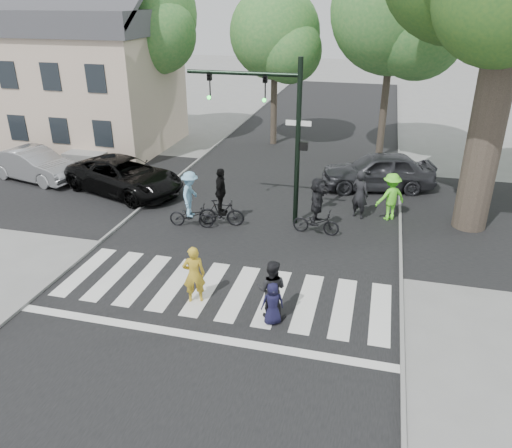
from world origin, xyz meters
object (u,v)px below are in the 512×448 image
Objects in this scene: cyclist_mid at (221,203)px; cyclist_left at (191,204)px; pedestrian_child at (273,303)px; cyclist_right at (317,209)px; pedestrian_adult at (271,290)px; car_suv at (125,176)px; traffic_signal at (275,119)px; car_silver at (34,165)px; car_grey at (378,171)px; pedestrian_woman at (194,274)px.

cyclist_left is at bearing -159.37° from cyclist_mid.
cyclist_right is at bearing -117.22° from pedestrian_child.
car_suv is (-8.17, 7.45, -0.09)m from pedestrian_adult.
traffic_signal is 3.50m from cyclist_right.
car_silver is 15.59m from car_grey.
pedestrian_adult is at bearing -108.57° from car_silver.
pedestrian_child is 11.30m from car_suv.
pedestrian_adult is at bearing 152.30° from pedestrian_woman.
pedestrian_woman is 11.38m from car_grey.
cyclist_mid reaches higher than car_suv.
traffic_signal is 4.28m from cyclist_left.
traffic_signal is 6.69m from pedestrian_woman.
pedestrian_child is 0.57× the size of cyclist_right.
pedestrian_adult is 0.37× the size of car_silver.
pedestrian_adult reaches higher than car_suv.
traffic_signal is at bearing 26.61° from cyclist_mid.
pedestrian_woman is 5.07m from cyclist_mid.
car_suv is at bearing -72.86° from pedestrian_woman.
pedestrian_woman reaches higher than car_suv.
pedestrian_woman is at bearing -112.82° from car_silver.
pedestrian_child is at bearing -93.33° from cyclist_right.
pedestrian_woman is at bearing -121.55° from car_suv.
car_grey is at bearing 69.49° from cyclist_right.
car_grey is at bearing -67.20° from car_silver.
cyclist_right is (4.53, 0.56, 0.02)m from cyclist_left.
car_suv reaches higher than car_silver.
cyclist_mid is (-1.77, -0.89, -2.99)m from traffic_signal.
cyclist_left is at bearing -62.01° from car_grey.
pedestrian_adult is 6.05m from cyclist_mid.
traffic_signal reaches higher than car_grey.
cyclist_mid reaches higher than pedestrian_child.
car_grey reaches higher than car_suv.
cyclist_mid is at bearing -92.37° from car_silver.
traffic_signal is at bearing -78.92° from pedestrian_adult.
cyclist_mid is at bearing -153.39° from traffic_signal.
cyclist_left is (-4.20, 5.09, 0.32)m from pedestrian_child.
traffic_signal reaches higher than car_suv.
pedestrian_woman is at bearing -37.68° from car_grey.
car_grey is at bearing -103.63° from pedestrian_adult.
cyclist_mid is at bearing -177.17° from cyclist_right.
cyclist_mid reaches higher than pedestrian_adult.
cyclist_right is at bearing -84.39° from car_suv.
car_grey is (1.96, 5.23, -0.12)m from cyclist_right.
pedestrian_woman is 2.25m from pedestrian_adult.
car_grey reaches higher than pedestrian_child.
pedestrian_adult is 0.79× the size of cyclist_right.
traffic_signal is 3.57× the size of pedestrian_adult.
cyclist_right is 5.58m from car_grey.
cyclist_right is at bearing 7.07° from cyclist_left.
car_silver is at bearing 103.93° from car_suv.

